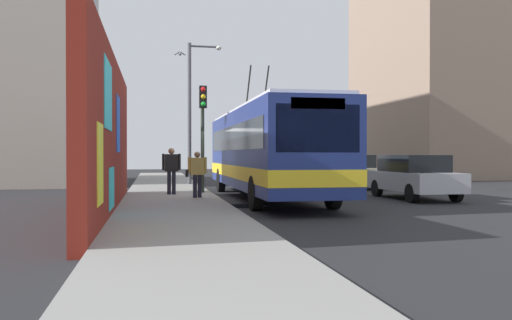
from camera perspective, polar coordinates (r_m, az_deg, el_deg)
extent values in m
plane|color=#232326|center=(19.71, -4.35, -4.08)|extent=(80.00, 80.00, 0.00)
cube|color=gray|center=(19.59, -9.02, -3.89)|extent=(48.00, 3.20, 0.15)
cube|color=maroon|center=(14.98, -15.19, 2.48)|extent=(12.81, 0.30, 4.20)
cube|color=#33D8E5|center=(12.52, -15.34, 6.61)|extent=(1.94, 0.02, 1.53)
cube|color=#33D8E5|center=(13.42, -15.00, -2.87)|extent=(1.48, 0.02, 1.00)
cube|color=blue|center=(15.96, -14.35, 3.68)|extent=(1.31, 0.02, 1.60)
cube|color=yellow|center=(10.56, -16.13, -0.41)|extent=(1.07, 0.02, 1.54)
cube|color=#B2A899|center=(33.11, -23.30, 11.82)|extent=(10.86, 6.91, 16.16)
cube|color=black|center=(32.02, -17.16, 5.57)|extent=(9.23, 0.04, 1.10)
cube|color=black|center=(32.46, -17.17, 11.21)|extent=(9.23, 0.04, 1.10)
cube|color=gray|center=(41.44, 17.11, 8.38)|extent=(13.51, 6.13, 14.48)
cube|color=black|center=(42.67, 20.77, 4.31)|extent=(11.48, 0.04, 1.10)
cube|color=black|center=(43.00, 20.79, 8.56)|extent=(11.48, 0.04, 1.10)
cube|color=black|center=(43.57, 20.80, 12.74)|extent=(11.48, 0.04, 1.10)
cube|color=navy|center=(19.44, 1.09, 1.12)|extent=(12.46, 2.54, 2.67)
cube|color=silver|center=(19.50, 1.09, 5.22)|extent=(11.96, 2.34, 0.12)
cube|color=yellow|center=(19.45, 1.09, -1.19)|extent=(12.48, 2.56, 0.44)
cube|color=black|center=(13.44, 6.57, 3.35)|extent=(0.04, 2.16, 1.20)
cube|color=black|center=(19.45, 1.09, 2.30)|extent=(11.47, 2.57, 0.85)
cube|color=orange|center=(13.49, 6.56, 5.96)|extent=(0.06, 1.40, 0.28)
cylinder|color=black|center=(21.48, 0.97, 7.04)|extent=(1.43, 0.06, 2.00)
cylinder|color=black|center=(21.35, -0.88, 7.08)|extent=(1.43, 0.06, 2.00)
cylinder|color=black|center=(15.93, 8.12, -3.38)|extent=(1.00, 0.28, 1.00)
cylinder|color=black|center=(15.34, -0.04, -3.53)|extent=(1.00, 0.28, 1.00)
cylinder|color=black|center=(23.61, 1.82, -2.09)|extent=(1.00, 0.28, 1.00)
cylinder|color=black|center=(23.21, -3.73, -2.14)|extent=(1.00, 0.28, 1.00)
cube|color=#B7B7BC|center=(20.19, 16.35, -2.14)|extent=(4.27, 1.80, 0.66)
cube|color=black|center=(20.24, 16.25, -0.35)|extent=(2.56, 1.62, 0.60)
cylinder|color=black|center=(19.37, 20.38, -3.24)|extent=(0.64, 0.22, 0.64)
cylinder|color=black|center=(18.59, 16.14, -3.39)|extent=(0.64, 0.22, 0.64)
cylinder|color=black|center=(21.82, 16.54, -2.80)|extent=(0.64, 0.22, 0.64)
cylinder|color=black|center=(21.14, 12.67, -2.90)|extent=(0.64, 0.22, 0.64)
cube|color=#C6B793|center=(26.11, 9.85, -1.51)|extent=(4.29, 1.88, 0.66)
cube|color=black|center=(26.18, 9.78, -0.13)|extent=(2.57, 1.69, 0.60)
cylinder|color=black|center=(25.13, 12.78, -2.35)|extent=(0.64, 0.22, 0.64)
cylinder|color=black|center=(24.51, 9.18, -2.42)|extent=(0.64, 0.22, 0.64)
cylinder|color=black|center=(27.75, 10.44, -2.07)|extent=(0.64, 0.22, 0.64)
cylinder|color=black|center=(27.18, 7.14, -2.12)|extent=(0.64, 0.22, 0.64)
cube|color=black|center=(32.07, 5.88, -1.12)|extent=(4.21, 1.92, 0.66)
cube|color=black|center=(32.14, 5.84, 0.01)|extent=(2.53, 1.73, 0.60)
cylinder|color=black|center=(31.02, 8.14, -1.79)|extent=(0.64, 0.22, 0.64)
cylinder|color=black|center=(30.51, 5.08, -1.83)|extent=(0.64, 0.22, 0.64)
cylinder|color=black|center=(33.66, 6.60, -1.60)|extent=(0.64, 0.22, 0.64)
cylinder|color=black|center=(33.19, 3.77, -1.63)|extent=(0.64, 0.22, 0.64)
cube|color=white|center=(37.73, 3.31, -0.86)|extent=(4.85, 1.74, 0.66)
cube|color=black|center=(37.81, 3.28, 0.10)|extent=(2.91, 1.57, 0.60)
cylinder|color=black|center=(36.39, 5.11, -1.44)|extent=(0.64, 0.22, 0.64)
cylinder|color=black|center=(36.00, 2.75, -1.46)|extent=(0.64, 0.22, 0.64)
cylinder|color=black|center=(39.48, 3.83, -1.28)|extent=(0.64, 0.22, 0.64)
cylinder|color=black|center=(39.12, 1.65, -1.29)|extent=(0.64, 0.22, 0.64)
cylinder|color=#1E1E2D|center=(18.30, -5.98, -2.76)|extent=(0.14, 0.14, 0.77)
cylinder|color=#1E1E2D|center=(18.29, -6.47, -2.76)|extent=(0.14, 0.14, 0.77)
cube|color=gold|center=(18.27, -6.22, -0.66)|extent=(0.22, 0.45, 0.58)
cylinder|color=gold|center=(18.29, -5.37, -0.56)|extent=(0.09, 0.09, 0.55)
cylinder|color=gold|center=(18.25, -7.08, -0.57)|extent=(0.09, 0.09, 0.55)
sphere|color=#936B4C|center=(18.26, -6.23, 0.57)|extent=(0.21, 0.21, 0.21)
cube|color=black|center=(18.25, -7.30, -1.41)|extent=(0.14, 0.10, 0.24)
cylinder|color=#1E1E2D|center=(19.88, -8.67, -2.40)|extent=(0.14, 0.14, 0.84)
cylinder|color=#1E1E2D|center=(19.87, -9.17, -2.40)|extent=(0.14, 0.14, 0.84)
cube|color=black|center=(19.85, -8.92, -0.29)|extent=(0.22, 0.49, 0.63)
cylinder|color=black|center=(19.86, -8.08, -0.20)|extent=(0.09, 0.09, 0.60)
cylinder|color=black|center=(19.84, -9.77, -0.20)|extent=(0.09, 0.09, 0.60)
sphere|color=#936B4C|center=(19.85, -8.93, 0.94)|extent=(0.23, 0.23, 0.23)
cylinder|color=#2D382D|center=(20.75, -5.67, 2.21)|extent=(0.14, 0.14, 4.08)
cube|color=black|center=(20.64, -5.62, 6.65)|extent=(0.20, 0.28, 0.84)
sphere|color=red|center=(20.56, -5.59, 7.45)|extent=(0.18, 0.18, 0.18)
sphere|color=yellow|center=(20.53, -5.59, 6.68)|extent=(0.18, 0.18, 0.18)
sphere|color=green|center=(20.50, -5.59, 5.90)|extent=(0.18, 0.18, 0.18)
cylinder|color=#4C4C51|center=(26.77, -7.04, 4.89)|extent=(0.18, 0.18, 6.93)
cylinder|color=#4C4C51|center=(27.28, -5.50, 11.85)|extent=(0.10, 1.44, 0.10)
ellipsoid|color=silver|center=(27.34, -3.97, 11.71)|extent=(0.44, 0.28, 0.20)
ellipsoid|color=gray|center=(25.98, -8.03, 11.01)|extent=(0.32, 0.14, 0.12)
cube|color=gray|center=(25.99, -7.72, 11.07)|extent=(0.20, 0.25, 0.16)
cube|color=gray|center=(25.98, -8.35, 11.08)|extent=(0.20, 0.25, 0.16)
cylinder|color=black|center=(16.82, -1.15, -4.87)|extent=(1.42, 1.42, 0.00)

